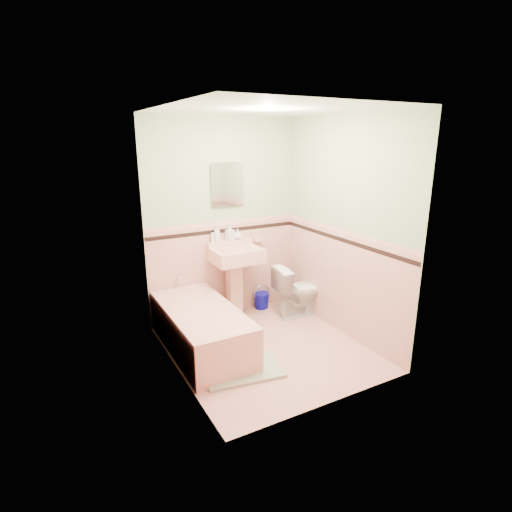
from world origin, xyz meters
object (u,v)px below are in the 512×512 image
soap_bottle_right (237,234)px  toilet (299,290)px  bathtub (202,330)px  bucket (261,300)px  medicine_cabinet (227,184)px  shoe (236,361)px  soap_bottle_left (217,234)px  sink (236,284)px  soap_bottle_mid (230,233)px

soap_bottle_right → toilet: soap_bottle_right is taller
bathtub → bucket: bathtub is taller
medicine_cabinet → bucket: 1.65m
shoe → soap_bottle_left: bearing=72.7°
soap_bottle_left → toilet: bearing=-25.8°
sink → shoe: (-0.51, -1.02, -0.41)m
soap_bottle_left → shoe: bearing=-105.8°
soap_bottle_right → bucket: (0.33, -0.04, -0.96)m
soap_bottle_mid → soap_bottle_right: bearing=0.0°
medicine_cabinet → bathtub: bearing=-132.6°
bathtub → toilet: 1.48m
bathtub → shoe: (0.17, -0.49, -0.17)m
soap_bottle_right → shoe: (-0.62, -1.20, -1.01)m
toilet → sink: bearing=76.0°
toilet → soap_bottle_right: bearing=61.1°
medicine_cabinet → bucket: bearing=-8.6°
bathtub → soap_bottle_mid: bearing=45.9°
soap_bottle_mid → bucket: bearing=-4.9°
medicine_cabinet → shoe: (-0.51, -1.23, -1.64)m
medicine_cabinet → soap_bottle_right: bearing=-14.9°
bucket → bathtub: bearing=-149.1°
bucket → soap_bottle_left: bearing=176.5°
bathtub → soap_bottle_right: size_ratio=11.45×
medicine_cabinet → shoe: size_ratio=3.79×
bucket → shoe: (-0.95, -1.16, -0.05)m
sink → medicine_cabinet: bearing=90.0°
bathtub → bucket: bearing=30.9°
bathtub → medicine_cabinet: 1.78m
soap_bottle_left → bathtub: bearing=-125.8°
sink → soap_bottle_left: (-0.17, 0.18, 0.64)m
toilet → bucket: toilet is taller
soap_bottle_mid → toilet: bearing=-30.7°
soap_bottle_right → bathtub: bearing=-138.1°
soap_bottle_right → bucket: bearing=-6.4°
toilet → medicine_cabinet: bearing=63.5°
bucket → sink: bearing=-162.2°
sink → medicine_cabinet: 1.25m
bathtub → sink: (0.68, 0.53, 0.24)m
soap_bottle_right → shoe: size_ratio=0.96×
bathtub → sink: 0.90m
bathtub → bucket: (1.13, 0.67, -0.12)m
medicine_cabinet → toilet: 1.64m
medicine_cabinet → soap_bottle_left: medicine_cabinet is taller
shoe → bathtub: bearing=107.8°
bucket → medicine_cabinet: bearing=171.4°
medicine_cabinet → soap_bottle_left: (-0.17, -0.03, -0.60)m
soap_bottle_right → shoe: 1.69m
soap_bottle_left → bucket: bearing=-3.5°
sink → soap_bottle_left: soap_bottle_left is taller
bathtub → soap_bottle_right: soap_bottle_right is taller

